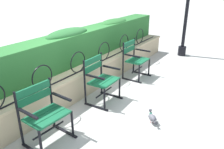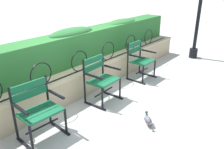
{
  "view_description": "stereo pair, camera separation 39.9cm",
  "coord_description": "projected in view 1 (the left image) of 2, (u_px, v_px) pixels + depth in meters",
  "views": [
    {
      "loc": [
        -3.34,
        -2.12,
        2.21
      ],
      "look_at": [
        0.0,
        0.07,
        0.55
      ],
      "focal_mm": 36.72,
      "sensor_mm": 36.0,
      "label": 1
    },
    {
      "loc": [
        -3.11,
        -2.44,
        2.21
      ],
      "look_at": [
        0.0,
        0.07,
        0.55
      ],
      "focal_mm": 36.72,
      "sensor_mm": 36.0,
      "label": 2
    }
  ],
  "objects": [
    {
      "name": "ground_plane",
      "position": [
        115.0,
        101.0,
        4.5
      ],
      "size": [
        60.0,
        60.0,
        0.0
      ],
      "primitive_type": "plane",
      "color": "#ADADA8"
    },
    {
      "name": "stone_wall",
      "position": [
        84.0,
        80.0,
        4.78
      ],
      "size": [
        7.19,
        0.41,
        0.54
      ],
      "color": "tan",
      "rests_on": "ground"
    },
    {
      "name": "iron_arch_fence",
      "position": [
        79.0,
        63.0,
        4.42
      ],
      "size": [
        6.65,
        0.02,
        0.42
      ],
      "color": "black",
      "rests_on": "stone_wall"
    },
    {
      "name": "hedge_row",
      "position": [
        64.0,
        49.0,
        4.71
      ],
      "size": [
        7.05,
        0.51,
        0.77
      ],
      "color": "#2D7033",
      "rests_on": "stone_wall"
    },
    {
      "name": "park_chair_left",
      "position": [
        43.0,
        113.0,
        3.24
      ],
      "size": [
        0.64,
        0.55,
        0.86
      ],
      "color": "#145B38",
      "rests_on": "ground"
    },
    {
      "name": "park_chair_centre",
      "position": [
        100.0,
        79.0,
        4.35
      ],
      "size": [
        0.6,
        0.54,
        0.89
      ],
      "color": "#145B38",
      "rests_on": "ground"
    },
    {
      "name": "park_chair_right",
      "position": [
        135.0,
        59.0,
        5.46
      ],
      "size": [
        0.57,
        0.53,
        0.89
      ],
      "color": "#145B38",
      "rests_on": "ground"
    },
    {
      "name": "pigeon_near_chairs",
      "position": [
        152.0,
        118.0,
        3.76
      ],
      "size": [
        0.23,
        0.24,
        0.22
      ],
      "color": "#5B5B66",
      "rests_on": "ground"
    }
  ]
}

